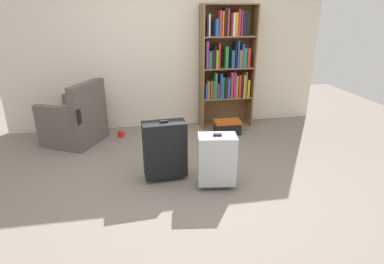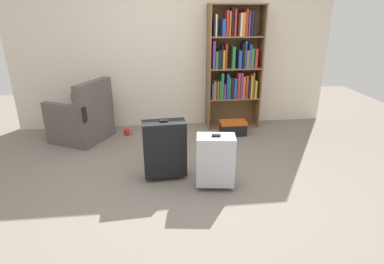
# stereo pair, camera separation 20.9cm
# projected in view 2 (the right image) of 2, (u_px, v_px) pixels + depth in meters

# --- Properties ---
(ground_plane) EXTENTS (8.83, 8.83, 0.00)m
(ground_plane) POSITION_uv_depth(u_px,v_px,m) (188.00, 188.00, 3.46)
(ground_plane) COLOR slate
(back_wall) EXTENTS (5.04, 0.10, 2.60)m
(back_wall) POSITION_uv_depth(u_px,v_px,m) (174.00, 45.00, 4.94)
(back_wall) COLOR beige
(back_wall) RESTS_ON ground
(bookshelf) EXTENTS (0.84, 0.33, 1.91)m
(bookshelf) POSITION_uv_depth(u_px,v_px,m) (234.00, 64.00, 4.92)
(bookshelf) COLOR brown
(bookshelf) RESTS_ON ground
(armchair) EXTENTS (0.95, 0.95, 0.90)m
(armchair) POSITION_uv_depth(u_px,v_px,m) (83.00, 119.00, 4.64)
(armchair) COLOR #59514C
(armchair) RESTS_ON ground
(mug) EXTENTS (0.12, 0.08, 0.10)m
(mug) POSITION_uv_depth(u_px,v_px,m) (127.00, 132.00, 4.88)
(mug) COLOR red
(mug) RESTS_ON ground
(storage_box) EXTENTS (0.40, 0.23, 0.22)m
(storage_box) POSITION_uv_depth(u_px,v_px,m) (233.00, 127.00, 4.88)
(storage_box) COLOR black
(storage_box) RESTS_ON ground
(suitcase_silver) EXTENTS (0.43, 0.30, 0.62)m
(suitcase_silver) POSITION_uv_depth(u_px,v_px,m) (215.00, 160.00, 3.36)
(suitcase_silver) COLOR #B7BABF
(suitcase_silver) RESTS_ON ground
(suitcase_black) EXTENTS (0.49, 0.26, 0.71)m
(suitcase_black) POSITION_uv_depth(u_px,v_px,m) (165.00, 148.00, 3.54)
(suitcase_black) COLOR black
(suitcase_black) RESTS_ON ground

